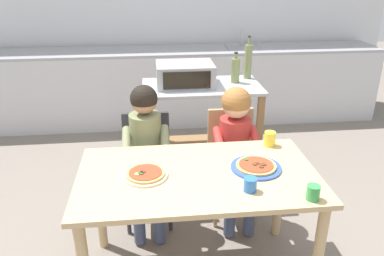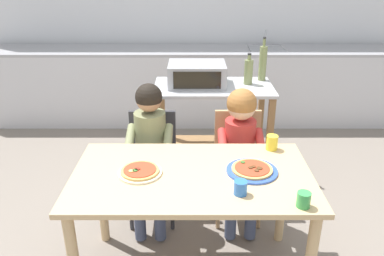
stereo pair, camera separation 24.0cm
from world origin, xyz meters
TOP-DOWN VIEW (x-y plane):
  - ground_plane at (0.00, 1.18)m, footprint 11.79×11.79m
  - back_wall_tiled at (0.00, 3.01)m, footprint 5.50×0.12m
  - kitchen_counter at (0.00, 2.60)m, footprint 4.95×0.60m
  - kitchen_island_cart at (0.18, 1.17)m, footprint 0.98×0.54m
  - toaster_oven at (0.04, 1.20)m, footprint 0.47×0.36m
  - bottle_dark_olive_oil at (0.60, 1.34)m, footprint 0.07×0.07m
  - bottle_squat_spirits at (0.47, 1.23)m, footprint 0.07×0.07m
  - dining_table at (0.00, 0.00)m, footprint 1.35×0.77m
  - dining_chair_left at (-0.29, 0.65)m, footprint 0.36×0.36m
  - dining_chair_right at (0.34, 0.66)m, footprint 0.36×0.36m
  - child_in_olive_shirt at (-0.29, 0.53)m, footprint 0.32×0.42m
  - child_in_red_shirt at (0.34, 0.54)m, footprint 0.32×0.42m
  - pizza_plate_cream at (-0.29, 0.00)m, footprint 0.25×0.25m
  - pizza_plate_blue_rimmed at (0.34, 0.02)m, footprint 0.29×0.29m
  - drinking_cup_green at (0.54, -0.32)m, footprint 0.07×0.07m
  - drinking_cup_blue at (0.25, -0.21)m, footprint 0.07×0.07m
  - drinking_cup_yellow at (0.51, 0.31)m, footprint 0.07×0.07m

SIDE VIEW (x-z plane):
  - ground_plane at x=0.00m, z-range 0.00..0.00m
  - kitchen_counter at x=0.00m, z-range -0.10..0.98m
  - dining_chair_left at x=-0.29m, z-range 0.07..0.89m
  - dining_chair_right at x=0.34m, z-range 0.07..0.89m
  - kitchen_island_cart at x=0.18m, z-range 0.14..1.02m
  - dining_table at x=0.00m, z-range 0.26..0.99m
  - child_in_olive_shirt at x=-0.29m, z-range 0.15..1.20m
  - child_in_red_shirt at x=0.34m, z-range 0.17..1.19m
  - pizza_plate_blue_rimmed at x=0.34m, z-range 0.72..0.76m
  - pizza_plate_cream at x=-0.29m, z-range 0.72..0.76m
  - drinking_cup_blue at x=0.25m, z-range 0.73..0.80m
  - drinking_cup_green at x=0.54m, z-range 0.73..0.81m
  - drinking_cup_yellow at x=0.51m, z-range 0.73..0.82m
  - toaster_oven at x=0.04m, z-range 0.88..1.06m
  - bottle_squat_spirits at x=0.47m, z-range 0.86..1.12m
  - bottle_dark_olive_oil at x=0.60m, z-range 0.85..1.21m
  - back_wall_tiled at x=0.00m, z-range 0.00..2.70m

